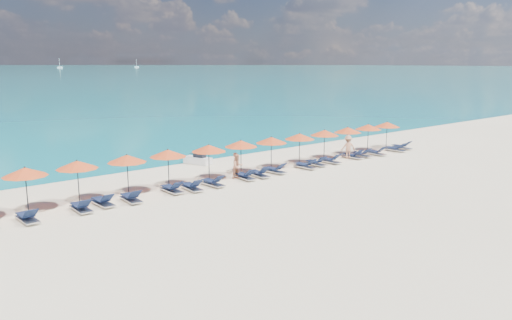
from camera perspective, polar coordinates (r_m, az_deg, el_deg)
ground at (r=28.57m, az=3.85°, el=-3.26°), size 1400.00×1400.00×0.00m
sailboat_near at (r=610.87m, az=-21.52°, el=9.86°), size 5.87×1.96×10.76m
sailboat_far at (r=646.52m, az=-13.49°, el=10.35°), size 5.49×1.83×10.07m
jetski at (r=35.44m, az=-6.65°, el=0.03°), size 1.36×2.20×0.74m
beachgoer_a at (r=31.15m, az=-2.29°, el=-0.56°), size 0.68×0.64×1.56m
beachgoer_b at (r=30.73m, az=-2.12°, el=-0.74°), size 0.76×0.46×1.54m
beachgoer_c at (r=37.68m, az=10.48°, el=1.47°), size 1.25×0.99×1.75m
umbrella_1 at (r=25.86m, az=-24.90°, el=-1.24°), size 2.10×2.10×2.28m
umbrella_2 at (r=26.66m, az=-19.78°, el=-0.51°), size 2.10×2.10×2.28m
umbrella_3 at (r=27.54m, az=-14.54°, el=0.15°), size 2.10×2.10×2.28m
umbrella_4 at (r=28.65m, az=-10.04°, el=0.76°), size 2.10×2.10×2.28m
umbrella_5 at (r=29.99m, az=-5.42°, el=1.35°), size 2.10×2.10×2.28m
umbrella_6 at (r=31.53m, az=-1.73°, el=1.88°), size 2.10×2.10×2.28m
umbrella_7 at (r=32.98m, az=1.76°, el=2.29°), size 2.10×2.10×2.28m
umbrella_8 at (r=34.72m, az=5.01°, el=2.70°), size 2.10×2.10×2.28m
umbrella_9 at (r=36.73m, az=7.85°, el=3.10°), size 2.10×2.10×2.28m
umbrella_10 at (r=38.54m, az=10.44°, el=3.40°), size 2.10×2.10×2.28m
umbrella_11 at (r=40.64m, az=12.72°, el=3.71°), size 2.10×2.10×2.28m
umbrella_12 at (r=42.62m, az=14.76°, el=3.95°), size 2.10×2.10×2.28m
lounger_2 at (r=24.83m, az=-24.68°, el=-5.95°), size 0.69×1.72×0.66m
lounger_3 at (r=25.54m, az=-19.35°, el=-5.09°), size 0.66×1.71×0.66m
lounger_4 at (r=26.19m, az=-17.08°, el=-4.55°), size 0.67×1.72×0.66m
lounger_5 at (r=26.51m, az=-14.08°, el=-4.20°), size 0.70×1.73×0.66m
lounger_6 at (r=27.88m, az=-9.57°, el=-3.26°), size 0.64×1.71×0.66m
lounger_7 at (r=28.19m, az=-7.32°, el=-3.03°), size 0.76×1.75×0.66m
lounger_8 at (r=29.02m, az=-4.95°, el=-2.57°), size 0.70×1.73×0.66m
lounger_9 at (r=30.56m, az=-1.28°, el=-1.83°), size 0.76×1.75×0.66m
lounger_10 at (r=31.21m, az=0.34°, el=-1.55°), size 0.78×1.75×0.66m
lounger_11 at (r=32.27m, az=2.17°, el=-1.13°), size 0.77×1.75×0.66m
lounger_12 at (r=33.82m, az=5.67°, el=-0.61°), size 0.69×1.72×0.66m
lounger_13 at (r=34.80m, az=6.87°, el=-0.30°), size 0.71×1.73×0.66m
lounger_14 at (r=35.81m, az=8.50°, el=-0.01°), size 0.65×1.71×0.66m
lounger_15 at (r=37.85m, az=11.00°, el=0.51°), size 0.63×1.71×0.66m
lounger_16 at (r=38.59m, az=11.95°, el=0.67°), size 0.69×1.73×0.66m
lounger_17 at (r=39.61m, az=13.56°, el=0.87°), size 0.66×1.71×0.66m
lounger_18 at (r=41.64m, az=15.67°, el=1.26°), size 0.69×1.72×0.66m
lounger_19 at (r=42.80m, az=16.31°, el=1.49°), size 0.68×1.72×0.66m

